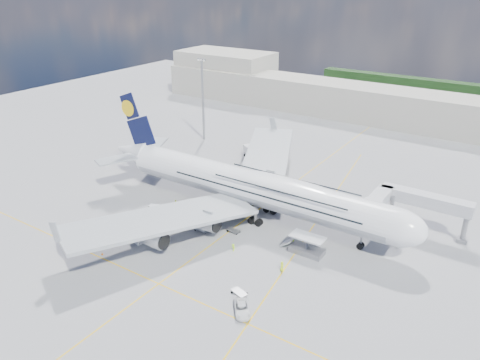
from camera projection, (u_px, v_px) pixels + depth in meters
The scene contains 31 objects.
ground at pixel (225, 234), 95.83m from camera, with size 300.00×300.00×0.00m, color gray.
taxi_line_main at pixel (225, 234), 95.82m from camera, with size 0.25×220.00×0.01m, color #E2AD0B.
taxi_line_cross at pixel (159, 284), 80.59m from camera, with size 120.00×0.25×0.01m, color #E2AD0B.
taxi_line_diag at pixel (309, 233), 96.39m from camera, with size 0.25×100.00×0.01m, color #E2AD0B.
airliner at pixel (253, 187), 100.52m from camera, with size 77.26×79.15×23.71m.
jet_bridge at pixel (406, 202), 93.97m from camera, with size 18.80×12.10×8.50m.
cargo_loader at pixel (306, 247), 89.05m from camera, with size 8.53×3.20×3.67m.
light_mast at pixel (203, 99), 144.88m from camera, with size 3.00×0.70×25.50m.
terminal at pixel (379, 105), 165.75m from camera, with size 180.00×16.00×12.00m, color #B2AD9E.
hangar at pixel (226, 73), 203.60m from camera, with size 40.00×22.00×18.00m, color #B2AD9E.
dolly_row_a at pixel (134, 226), 98.11m from camera, with size 3.53×2.73×0.46m.
dolly_row_b at pixel (170, 217), 101.95m from camera, with size 2.71×1.64×0.38m.
dolly_row_c at pixel (202, 227), 96.55m from camera, with size 3.22×1.90×1.96m.
dolly_back at pixel (154, 209), 103.85m from camera, with size 3.31×2.35×1.89m.
dolly_nose_far at pixel (239, 292), 77.92m from camera, with size 3.16×2.31×0.42m.
dolly_nose_near at pixel (233, 231), 96.49m from camera, with size 3.01×1.98×0.41m.
baggage_tug at pixel (137, 238), 92.83m from camera, with size 3.43×2.12×2.00m.
catering_truck_inner at pixel (262, 177), 117.16m from camera, with size 7.91×3.94×4.52m.
catering_truck_outer at pixel (252, 153), 133.65m from camera, with size 6.84×5.38×3.76m.
service_van at pixel (242, 309), 73.52m from camera, with size 2.34×5.07×1.41m, color silver.
crew_nose at pixel (396, 242), 91.50m from camera, with size 0.63×0.41×1.72m, color #D2FF1A.
crew_loader at pixel (293, 240), 92.08m from camera, with size 0.76×0.60×1.57m, color #A5E718.
crew_wing at pixel (176, 204), 106.52m from camera, with size 1.04×0.43×1.77m, color #D1F119.
crew_van at pixel (282, 266), 83.72m from camera, with size 0.94×0.61×1.92m, color #D4F519.
crew_tug at pixel (233, 248), 89.74m from camera, with size 1.00×0.58×1.55m, color #BEFA1A.
cone_nose at pixel (383, 241), 92.96m from camera, with size 0.41×0.41×0.52m.
cone_wing_left_inner at pixel (230, 178), 121.14m from camera, with size 0.48×0.48×0.61m.
cone_wing_left_outer at pixel (247, 173), 124.28m from camera, with size 0.39×0.39×0.50m.
cone_wing_right_inner at pixel (180, 224), 99.03m from camera, with size 0.48×0.48×0.62m.
cone_wing_right_outer at pixel (102, 253), 88.81m from camera, with size 0.43×0.43×0.54m.
cone_tail at pixel (160, 172), 124.70m from camera, with size 0.40×0.40×0.51m.
Camera 1 is at (48.27, -67.57, 49.20)m, focal length 35.00 mm.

